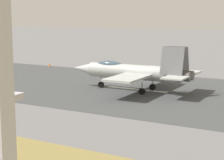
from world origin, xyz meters
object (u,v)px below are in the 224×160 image
Objects in this scene: marker_cone_far at (49,65)px; marker_cone_mid at (148,72)px; crew_person at (96,69)px; fighter_jet at (135,71)px.

marker_cone_mid is at bearing 180.00° from marker_cone_far.
marker_cone_far is at bearing -17.54° from crew_person.
fighter_jet is 27.10m from marker_cone_far.
fighter_jet is at bearing 108.00° from marker_cone_mid.
marker_cone_mid is (4.35, -13.39, -2.09)m from fighter_jet.
fighter_jet is 28.92× the size of marker_cone_mid.
fighter_jet is 14.23m from marker_cone_mid.
marker_cone_far is at bearing -29.71° from fighter_jet.
marker_cone_mid is at bearing -151.57° from crew_person.
fighter_jet reaches higher than marker_cone_mid.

